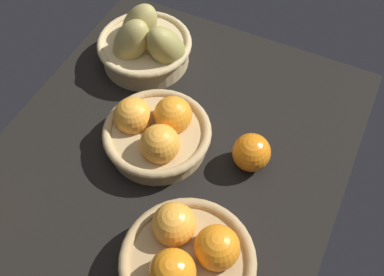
{
  "coord_description": "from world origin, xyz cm",
  "views": [
    {
      "loc": [
        -46.62,
        -27.59,
        84.54
      ],
      "look_at": [
        2.79,
        -3.73,
        7.0
      ],
      "focal_mm": 42.89,
      "sensor_mm": 36.0,
      "label": 1
    }
  ],
  "objects_px": {
    "basket_far_right_pears": "(145,45)",
    "basket_near_left": "(188,260)",
    "loose_orange_back_gap": "(251,152)",
    "basket_center": "(157,132)"
  },
  "relations": [
    {
      "from": "basket_near_left",
      "to": "loose_orange_back_gap",
      "type": "bearing_deg",
      "value": -3.5
    },
    {
      "from": "basket_far_right_pears",
      "to": "basket_near_left",
      "type": "relative_size",
      "value": 1.06
    },
    {
      "from": "basket_far_right_pears",
      "to": "basket_near_left",
      "type": "distance_m",
      "value": 0.54
    },
    {
      "from": "basket_center",
      "to": "loose_orange_back_gap",
      "type": "relative_size",
      "value": 2.88
    },
    {
      "from": "basket_center",
      "to": "loose_orange_back_gap",
      "type": "height_order",
      "value": "basket_center"
    },
    {
      "from": "basket_near_left",
      "to": "basket_far_right_pears",
      "type": "bearing_deg",
      "value": 36.95
    },
    {
      "from": "loose_orange_back_gap",
      "to": "basket_center",
      "type": "bearing_deg",
      "value": 101.5
    },
    {
      "from": "basket_far_right_pears",
      "to": "loose_orange_back_gap",
      "type": "bearing_deg",
      "value": -116.3
    },
    {
      "from": "basket_near_left",
      "to": "loose_orange_back_gap",
      "type": "height_order",
      "value": "basket_near_left"
    },
    {
      "from": "basket_center",
      "to": "loose_orange_back_gap",
      "type": "distance_m",
      "value": 0.2
    }
  ]
}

